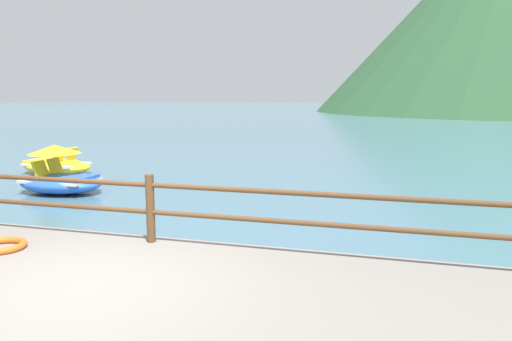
{
  "coord_description": "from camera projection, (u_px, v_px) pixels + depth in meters",
  "views": [
    {
      "loc": [
        3.13,
        -4.22,
        2.43
      ],
      "look_at": [
        0.55,
        5.0,
        0.9
      ],
      "focal_mm": 33.4,
      "sensor_mm": 36.0,
      "label": 1
    }
  ],
  "objects": [
    {
      "name": "life_ring",
      "position": [
        2.0,
        246.0,
        6.32
      ],
      "size": [
        0.61,
        0.61,
        0.09
      ],
      "primitive_type": "torus",
      "color": "orange",
      "rests_on": "promenade_dock"
    },
    {
      "name": "pedal_boat_3",
      "position": [
        60.0,
        177.0,
        11.83
      ],
      "size": [
        2.21,
        1.36,
        1.21
      ],
      "color": "blue",
      "rests_on": "ground"
    },
    {
      "name": "ground_plane",
      "position": [
        354.0,
        122.0,
        43.26
      ],
      "size": [
        200.0,
        200.0,
        0.0
      ],
      "primitive_type": "plane",
      "color": "#477084"
    },
    {
      "name": "pedal_boat_2",
      "position": [
        56.0,
        166.0,
        14.74
      ],
      "size": [
        2.45,
        1.58,
        0.81
      ],
      "color": "yellow",
      "rests_on": "ground"
    },
    {
      "name": "cliff_headland",
      "position": [
        507.0,
        10.0,
        66.49
      ],
      "size": [
        55.59,
        55.59,
        30.03
      ],
      "color": "#2D5633",
      "rests_on": "ground"
    },
    {
      "name": "dock_railing",
      "position": [
        150.0,
        201.0,
        6.54
      ],
      "size": [
        23.92,
        0.12,
        0.95
      ],
      "color": "brown",
      "rests_on": "promenade_dock"
    }
  ]
}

